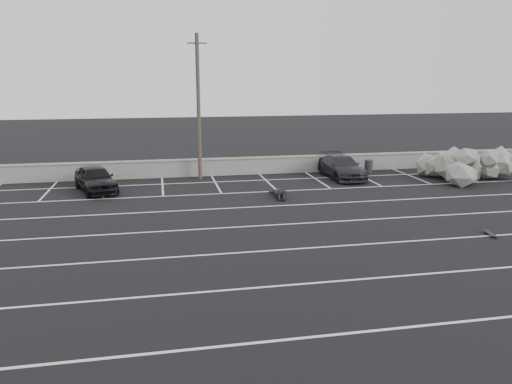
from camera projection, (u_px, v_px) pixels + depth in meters
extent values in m
plane|color=black|center=(309.00, 248.00, 17.75)|extent=(120.00, 120.00, 0.00)
cube|color=gray|center=(243.00, 166.00, 31.02)|extent=(50.00, 0.35, 1.00)
cube|color=gray|center=(243.00, 158.00, 30.90)|extent=(50.00, 0.45, 0.08)
cube|color=silver|center=(383.00, 330.00, 12.02)|extent=(36.00, 0.10, 0.01)
cube|color=silver|center=(339.00, 281.00, 14.88)|extent=(36.00, 0.10, 0.01)
cube|color=silver|center=(309.00, 248.00, 17.75)|extent=(36.00, 0.10, 0.01)
cube|color=silver|center=(288.00, 224.00, 20.62)|extent=(36.00, 0.10, 0.01)
cube|color=silver|center=(272.00, 206.00, 23.49)|extent=(36.00, 0.10, 0.01)
cube|color=silver|center=(259.00, 192.00, 26.35)|extent=(36.00, 0.10, 0.01)
cube|color=silver|center=(249.00, 181.00, 29.22)|extent=(36.00, 0.10, 0.01)
cube|color=silver|center=(49.00, 191.00, 26.67)|extent=(0.10, 5.00, 0.01)
cube|color=silver|center=(107.00, 188.00, 27.24)|extent=(0.10, 5.00, 0.01)
cube|color=silver|center=(163.00, 186.00, 27.80)|extent=(0.10, 5.00, 0.01)
cube|color=silver|center=(216.00, 184.00, 28.37)|extent=(0.10, 5.00, 0.01)
cube|color=silver|center=(267.00, 182.00, 28.93)|extent=(0.10, 5.00, 0.01)
cube|color=silver|center=(317.00, 180.00, 29.50)|extent=(0.10, 5.00, 0.01)
cube|color=silver|center=(365.00, 178.00, 30.06)|extent=(0.10, 5.00, 0.01)
cube|color=silver|center=(410.00, 176.00, 30.62)|extent=(0.10, 5.00, 0.01)
cube|color=silver|center=(455.00, 174.00, 31.19)|extent=(0.10, 5.00, 0.01)
imported|color=black|center=(95.00, 179.00, 26.36)|extent=(2.89, 4.38, 1.39)
imported|color=black|center=(342.00, 167.00, 29.96)|extent=(1.97, 4.61, 1.33)
cylinder|color=#4C4238|center=(199.00, 108.00, 28.91)|extent=(0.22, 0.22, 8.35)
cube|color=#4C4238|center=(197.00, 43.00, 28.09)|extent=(1.11, 0.07, 0.07)
cylinder|color=#29292B|center=(368.00, 167.00, 31.40)|extent=(0.57, 0.57, 0.81)
cylinder|color=#29292B|center=(369.00, 160.00, 31.30)|extent=(0.63, 0.63, 0.05)
cube|color=black|center=(491.00, 233.00, 19.13)|extent=(0.33, 0.78, 0.02)
cube|color=#29292B|center=(487.00, 232.00, 19.38)|extent=(0.16, 0.08, 0.04)
cube|color=#29292B|center=(494.00, 236.00, 18.89)|extent=(0.16, 0.08, 0.04)
cylinder|color=black|center=(485.00, 233.00, 19.39)|extent=(0.04, 0.06, 0.05)
cylinder|color=black|center=(490.00, 233.00, 19.39)|extent=(0.04, 0.06, 0.05)
cylinder|color=black|center=(491.00, 237.00, 18.89)|extent=(0.04, 0.06, 0.05)
cylinder|color=black|center=(496.00, 237.00, 18.89)|extent=(0.04, 0.06, 0.05)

